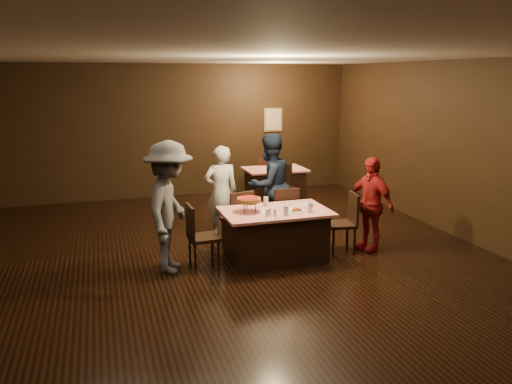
# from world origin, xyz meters

# --- Properties ---
(room) EXTENTS (10.00, 10.04, 3.02)m
(room) POSITION_xyz_m (0.00, 0.01, 2.14)
(room) COLOR black
(room) RESTS_ON ground
(main_table) EXTENTS (1.60, 1.00, 0.77)m
(main_table) POSITION_xyz_m (0.62, 0.39, 0.39)
(main_table) COLOR red
(main_table) RESTS_ON ground
(back_table) EXTENTS (1.30, 0.90, 0.77)m
(back_table) POSITION_xyz_m (1.77, 3.63, 0.39)
(back_table) COLOR red
(back_table) RESTS_ON ground
(chair_far_left) EXTENTS (0.51, 0.51, 0.95)m
(chair_far_left) POSITION_xyz_m (0.22, 1.14, 0.47)
(chair_far_left) COLOR black
(chair_far_left) RESTS_ON ground
(chair_far_right) EXTENTS (0.43, 0.43, 0.95)m
(chair_far_right) POSITION_xyz_m (1.02, 1.14, 0.47)
(chair_far_right) COLOR black
(chair_far_right) RESTS_ON ground
(chair_end_left) EXTENTS (0.44, 0.44, 0.95)m
(chair_end_left) POSITION_xyz_m (-0.48, 0.39, 0.47)
(chair_end_left) COLOR black
(chair_end_left) RESTS_ON ground
(chair_end_right) EXTENTS (0.48, 0.48, 0.95)m
(chair_end_right) POSITION_xyz_m (1.72, 0.39, 0.47)
(chair_end_right) COLOR black
(chair_end_right) RESTS_ON ground
(chair_back_near) EXTENTS (0.45, 0.45, 0.95)m
(chair_back_near) POSITION_xyz_m (1.77, 2.93, 0.47)
(chair_back_near) COLOR black
(chair_back_near) RESTS_ON ground
(chair_back_far) EXTENTS (0.48, 0.48, 0.95)m
(chair_back_far) POSITION_xyz_m (1.77, 4.23, 0.47)
(chair_back_far) COLOR black
(chair_back_far) RESTS_ON ground
(diner_white_jacket) EXTENTS (0.59, 0.39, 1.60)m
(diner_white_jacket) POSITION_xyz_m (0.10, 1.68, 0.80)
(diner_white_jacket) COLOR silver
(diner_white_jacket) RESTS_ON ground
(diner_navy_hoodie) EXTENTS (1.05, 0.95, 1.78)m
(diner_navy_hoodie) POSITION_xyz_m (0.94, 1.57, 0.89)
(diner_navy_hoodie) COLOR #151E32
(diner_navy_hoodie) RESTS_ON ground
(diner_grey_knit) EXTENTS (1.09, 1.38, 1.87)m
(diner_grey_knit) POSITION_xyz_m (-0.95, 0.42, 0.94)
(diner_grey_knit) COLOR #525357
(diner_grey_knit) RESTS_ON ground
(diner_red_shirt) EXTENTS (0.63, 0.96, 1.51)m
(diner_red_shirt) POSITION_xyz_m (2.20, 0.36, 0.75)
(diner_red_shirt) COLOR #AA1C1C
(diner_red_shirt) RESTS_ON ground
(pizza_stand) EXTENTS (0.38, 0.38, 0.22)m
(pizza_stand) POSITION_xyz_m (0.22, 0.44, 0.95)
(pizza_stand) COLOR black
(pizza_stand) RESTS_ON main_table
(plate_with_slice) EXTENTS (0.25, 0.25, 0.06)m
(plate_with_slice) POSITION_xyz_m (0.87, 0.21, 0.80)
(plate_with_slice) COLOR white
(plate_with_slice) RESTS_ON main_table
(plate_empty) EXTENTS (0.25, 0.25, 0.01)m
(plate_empty) POSITION_xyz_m (1.17, 0.54, 0.78)
(plate_empty) COLOR white
(plate_empty) RESTS_ON main_table
(glass_front_left) EXTENTS (0.08, 0.08, 0.14)m
(glass_front_left) POSITION_xyz_m (0.67, 0.09, 0.84)
(glass_front_left) COLOR silver
(glass_front_left) RESTS_ON main_table
(glass_front_right) EXTENTS (0.08, 0.08, 0.14)m
(glass_front_right) POSITION_xyz_m (1.07, 0.14, 0.84)
(glass_front_right) COLOR silver
(glass_front_right) RESTS_ON main_table
(glass_back) EXTENTS (0.08, 0.08, 0.14)m
(glass_back) POSITION_xyz_m (0.57, 0.69, 0.84)
(glass_back) COLOR silver
(glass_back) RESTS_ON main_table
(condiments) EXTENTS (0.17, 0.10, 0.09)m
(condiments) POSITION_xyz_m (0.44, 0.10, 0.82)
(condiments) COLOR silver
(condiments) RESTS_ON main_table
(napkin_center) EXTENTS (0.19, 0.19, 0.01)m
(napkin_center) POSITION_xyz_m (0.92, 0.39, 0.77)
(napkin_center) COLOR white
(napkin_center) RESTS_ON main_table
(napkin_left) EXTENTS (0.21, 0.21, 0.01)m
(napkin_left) POSITION_xyz_m (0.47, 0.34, 0.77)
(napkin_left) COLOR white
(napkin_left) RESTS_ON main_table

